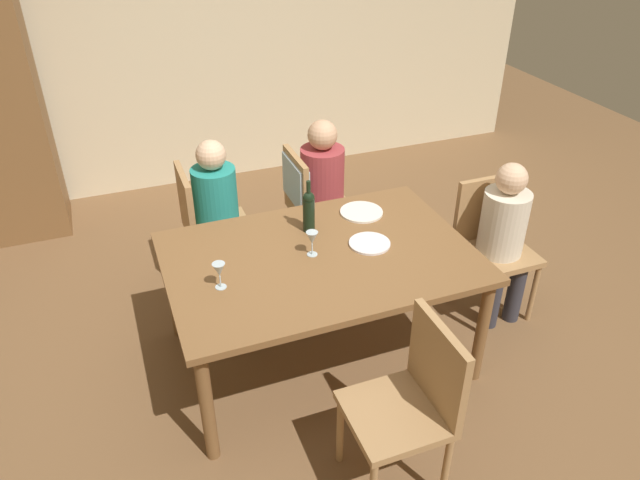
# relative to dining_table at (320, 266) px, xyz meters

# --- Properties ---
(ground_plane) EXTENTS (10.00, 10.00, 0.00)m
(ground_plane) POSITION_rel_dining_table_xyz_m (0.00, 0.00, -0.67)
(ground_plane) COLOR brown
(rear_room_partition) EXTENTS (6.40, 0.12, 2.70)m
(rear_room_partition) POSITION_rel_dining_table_xyz_m (0.00, 2.79, 0.68)
(rear_room_partition) COLOR beige
(rear_room_partition) RESTS_ON ground_plane
(dining_table) EXTENTS (1.73, 1.17, 0.75)m
(dining_table) POSITION_rel_dining_table_xyz_m (0.00, 0.00, 0.00)
(dining_table) COLOR brown
(dining_table) RESTS_ON ground_plane
(chair_far_right) EXTENTS (0.46, 0.44, 0.92)m
(chair_far_right) POSITION_rel_dining_table_xyz_m (0.26, 0.97, -0.08)
(chair_far_right) COLOR #A87F51
(chair_far_right) RESTS_ON ground_plane
(chair_far_left) EXTENTS (0.44, 0.44, 0.92)m
(chair_far_left) POSITION_rel_dining_table_xyz_m (-0.48, 0.97, -0.14)
(chair_far_left) COLOR #A87F51
(chair_far_left) RESTS_ON ground_plane
(chair_right_end) EXTENTS (0.44, 0.44, 0.92)m
(chair_right_end) POSITION_rel_dining_table_xyz_m (1.24, 0.09, -0.14)
(chair_right_end) COLOR #A87F51
(chair_right_end) RESTS_ON ground_plane
(chair_near) EXTENTS (0.44, 0.44, 0.92)m
(chair_near) POSITION_rel_dining_table_xyz_m (0.09, -0.97, -0.14)
(chair_near) COLOR #A87F51
(chair_near) RESTS_ON ground_plane
(person_woman_host) EXTENTS (0.36, 0.31, 1.15)m
(person_woman_host) POSITION_rel_dining_table_xyz_m (0.41, 0.97, -0.01)
(person_woman_host) COLOR #33333D
(person_woman_host) RESTS_ON ground_plane
(person_man_bearded) EXTENTS (0.34, 0.30, 1.12)m
(person_man_bearded) POSITION_rel_dining_table_xyz_m (-0.36, 0.97, -0.02)
(person_man_bearded) COLOR #33333D
(person_man_bearded) RESTS_ON ground_plane
(person_man_guest) EXTENTS (0.29, 0.34, 1.10)m
(person_man_guest) POSITION_rel_dining_table_xyz_m (1.24, -0.03, -0.03)
(person_man_guest) COLOR #33333D
(person_man_guest) RESTS_ON ground_plane
(wine_bottle_tall_green) EXTENTS (0.07, 0.07, 0.33)m
(wine_bottle_tall_green) POSITION_rel_dining_table_xyz_m (0.03, 0.27, 0.22)
(wine_bottle_tall_green) COLOR black
(wine_bottle_tall_green) RESTS_ON dining_table
(wine_glass_near_left) EXTENTS (0.07, 0.07, 0.15)m
(wine_glass_near_left) POSITION_rel_dining_table_xyz_m (-0.04, 0.02, 0.18)
(wine_glass_near_left) COLOR silver
(wine_glass_near_left) RESTS_ON dining_table
(wine_glass_centre) EXTENTS (0.07, 0.07, 0.15)m
(wine_glass_centre) POSITION_rel_dining_table_xyz_m (-0.59, -0.10, 0.18)
(wine_glass_centre) COLOR silver
(wine_glass_centre) RESTS_ON dining_table
(dinner_plate_host) EXTENTS (0.27, 0.27, 0.01)m
(dinner_plate_host) POSITION_rel_dining_table_xyz_m (0.42, 0.35, 0.08)
(dinner_plate_host) COLOR white
(dinner_plate_host) RESTS_ON dining_table
(dinner_plate_guest_left) EXTENTS (0.24, 0.24, 0.01)m
(dinner_plate_guest_left) POSITION_rel_dining_table_xyz_m (0.31, -0.00, 0.08)
(dinner_plate_guest_left) COLOR white
(dinner_plate_guest_left) RESTS_ON dining_table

